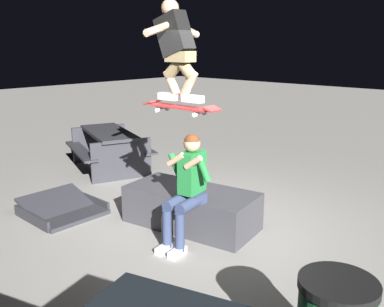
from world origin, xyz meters
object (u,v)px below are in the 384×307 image
ledge_box_main (191,208)px  skater_airborne (176,46)px  person_sitting_on_ledge (187,185)px  picnic_table_back (109,144)px  skateboard (180,107)px  kicker_ramp (63,210)px

ledge_box_main → skater_airborne: size_ratio=1.54×
person_sitting_on_ledge → picnic_table_back: (3.28, -1.29, -0.25)m
person_sitting_on_ledge → skater_airborne: 1.60m
skateboard → picnic_table_back: 3.58m
picnic_table_back → skateboard: bearing=158.3°
person_sitting_on_ledge → kicker_ramp: bearing=16.0°
skateboard → skater_airborne: skater_airborne is taller
ledge_box_main → skateboard: skateboard is taller
kicker_ramp → picnic_table_back: bearing=-53.6°
skater_airborne → person_sitting_on_ledge: bearing=172.0°
skateboard → skater_airborne: bearing=4.5°
ledge_box_main → person_sitting_on_ledge: size_ratio=1.29×
skateboard → skater_airborne: 0.69m
skater_airborne → kicker_ramp: bearing=18.4°
ledge_box_main → skater_airborne: 2.12m
kicker_ramp → person_sitting_on_ledge: bearing=-164.0°
ledge_box_main → kicker_ramp: size_ratio=1.70×
skater_airborne → kicker_ramp: 2.92m
picnic_table_back → kicker_ramp: bearing=126.4°
person_sitting_on_ledge → skateboard: (0.13, -0.03, 0.90)m
ledge_box_main → person_sitting_on_ledge: bearing=127.6°
skater_airborne → picnic_table_back: skater_airborne is taller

